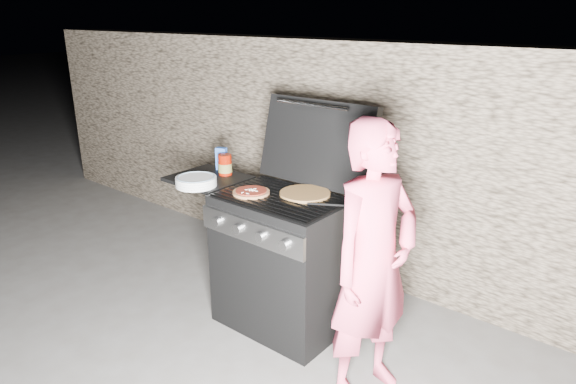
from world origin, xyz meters
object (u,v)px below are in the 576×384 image
Objects in this scene: gas_grill at (254,251)px; sauce_jar at (225,165)px; pizza_topped at (251,192)px; person at (373,265)px.

sauce_jar is at bearing 162.55° from gas_grill.
sauce_jar is at bearing 155.47° from pizza_topped.
gas_grill is 0.48m from pizza_topped.
person is (1.38, -0.30, -0.21)m from sauce_jar.
gas_grill is 0.65m from sauce_jar.
person is (0.95, -0.10, -0.16)m from pizza_topped.
gas_grill is at bearing -17.45° from sauce_jar.
person reaches higher than sauce_jar.
pizza_topped is (0.07, -0.08, 0.47)m from gas_grill.
pizza_topped is 0.15× the size of person.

